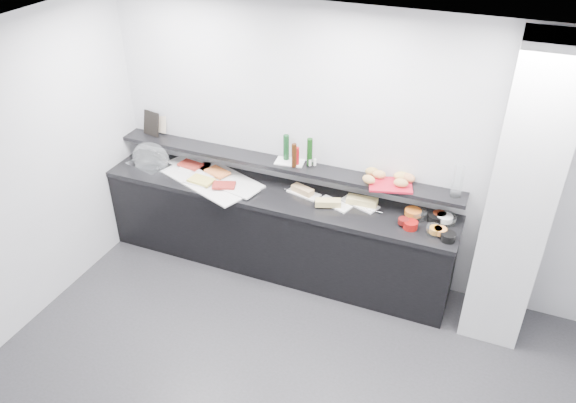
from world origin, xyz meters
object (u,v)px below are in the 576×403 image
at_px(bread_tray, 390,185).
at_px(condiment_tray, 290,162).
at_px(sandwich_plate_mid, 335,204).
at_px(cloche_base, 149,166).
at_px(framed_print, 151,123).
at_px(carafe, 458,182).

bearing_deg(bread_tray, condiment_tray, 160.08).
relative_size(sandwich_plate_mid, bread_tray, 0.84).
height_order(cloche_base, bread_tray, bread_tray).
relative_size(cloche_base, sandwich_plate_mid, 1.32).
distance_m(sandwich_plate_mid, framed_print, 2.20).
distance_m(cloche_base, framed_print, 0.46).
xyz_separation_m(condiment_tray, carafe, (1.60, -0.02, 0.14)).
relative_size(condiment_tray, carafe, 0.94).
height_order(sandwich_plate_mid, condiment_tray, condiment_tray).
bearing_deg(bread_tray, cloche_base, 167.79).
xyz_separation_m(sandwich_plate_mid, bread_tray, (0.49, 0.12, 0.25)).
distance_m(condiment_tray, bread_tray, 1.03).
bearing_deg(framed_print, bread_tray, 9.96).
distance_m(sandwich_plate_mid, carafe, 1.14).
bearing_deg(carafe, bread_tray, -175.74).
height_order(framed_print, carafe, carafe).
distance_m(sandwich_plate_mid, condiment_tray, 0.63).
relative_size(sandwich_plate_mid, carafe, 1.09).
distance_m(bread_tray, carafe, 0.59).
xyz_separation_m(cloche_base, framed_print, (-0.10, 0.27, 0.36)).
xyz_separation_m(sandwich_plate_mid, carafe, (1.06, 0.17, 0.39)).
bearing_deg(sandwich_plate_mid, cloche_base, -159.19).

